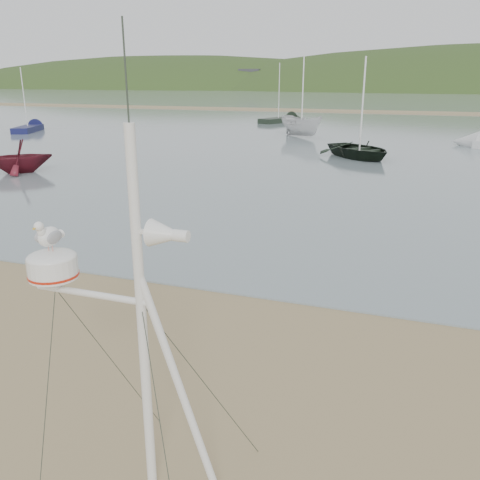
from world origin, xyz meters
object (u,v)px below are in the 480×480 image
(sailboat_dark_mid, at_px, (288,119))
(sailboat_blue_near, at_px, (33,127))
(boat_red, at_px, (17,141))
(boat_white, at_px, (302,108))
(boat_dark, at_px, (362,116))
(mast_rig, at_px, (140,403))

(sailboat_dark_mid, xyz_separation_m, sailboat_blue_near, (-19.76, -17.35, 0.00))
(boat_red, relative_size, sailboat_dark_mid, 0.46)
(boat_red, bearing_deg, boat_white, 112.19)
(boat_dark, height_order, sailboat_dark_mid, sailboat_dark_mid)
(mast_rig, height_order, boat_red, mast_rig)
(boat_white, bearing_deg, sailboat_blue_near, 135.70)
(mast_rig, bearing_deg, boat_red, 135.21)
(mast_rig, height_order, boat_dark, mast_rig)
(boat_dark, xyz_separation_m, sailboat_dark_mid, (-10.71, 24.67, -2.20))
(boat_red, xyz_separation_m, sailboat_blue_near, (-14.75, 18.08, -1.32))
(boat_red, relative_size, boat_white, 0.68)
(boat_dark, height_order, sailboat_blue_near, sailboat_blue_near)
(boat_white, height_order, sailboat_dark_mid, sailboat_dark_mid)
(mast_rig, relative_size, boat_white, 1.11)
(boat_red, distance_m, sailboat_dark_mid, 35.80)
(boat_dark, relative_size, boat_red, 1.56)
(boat_dark, bearing_deg, sailboat_blue_near, 122.52)
(mast_rig, distance_m, boat_red, 23.33)
(mast_rig, height_order, sailboat_dark_mid, sailboat_dark_mid)
(boat_red, xyz_separation_m, boat_white, (9.88, 20.70, 0.76))
(sailboat_dark_mid, distance_m, sailboat_blue_near, 26.30)
(boat_red, relative_size, sailboat_blue_near, 0.52)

